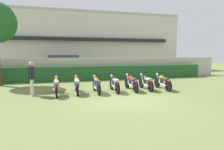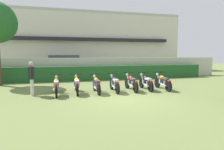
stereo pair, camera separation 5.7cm
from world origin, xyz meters
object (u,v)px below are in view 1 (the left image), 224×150
motorcycle_in_row_2 (97,84)px  motorcycle_in_row_6 (163,82)px  motorcycle_in_row_0 (56,86)px  motorcycle_in_row_5 (146,82)px  parked_car (65,65)px  motorcycle_in_row_1 (77,85)px  inspector_person (32,76)px  motorcycle_in_row_4 (131,82)px  motorcycle_in_row_3 (114,83)px

motorcycle_in_row_2 → motorcycle_in_row_6: size_ratio=0.96×
motorcycle_in_row_0 → motorcycle_in_row_2: (1.97, 0.02, -0.01)m
motorcycle_in_row_5 → parked_car: bearing=26.2°
motorcycle_in_row_1 → motorcycle_in_row_5: motorcycle_in_row_1 is taller
motorcycle_in_row_2 → inspector_person: (-3.08, 0.10, 0.52)m
motorcycle_in_row_1 → motorcycle_in_row_2: size_ratio=1.05×
motorcycle_in_row_4 → motorcycle_in_row_0: bearing=92.2°
motorcycle_in_row_4 → motorcycle_in_row_3: bearing=94.8°
motorcycle_in_row_0 → motorcycle_in_row_1: bearing=-85.2°
motorcycle_in_row_2 → motorcycle_in_row_4: size_ratio=0.92×
motorcycle_in_row_2 → motorcycle_in_row_6: motorcycle_in_row_6 is taller
parked_car → motorcycle_in_row_6: (5.15, -8.82, -0.50)m
motorcycle_in_row_0 → motorcycle_in_row_3: bearing=-89.9°
motorcycle_in_row_0 → motorcycle_in_row_1: size_ratio=1.04×
parked_car → motorcycle_in_row_3: 9.07m
motorcycle_in_row_2 → motorcycle_in_row_4: bearing=-86.7°
motorcycle_in_row_0 → motorcycle_in_row_3: 2.93m
motorcycle_in_row_4 → inspector_person: size_ratio=1.19×
motorcycle_in_row_1 → inspector_person: bearing=90.7°
motorcycle_in_row_4 → motorcycle_in_row_6: bearing=-95.3°
motorcycle_in_row_3 → motorcycle_in_row_4: (0.96, 0.08, 0.01)m
motorcycle_in_row_0 → motorcycle_in_row_6: (5.70, -0.00, -0.01)m
motorcycle_in_row_0 → inspector_person: (-1.11, 0.12, 0.51)m
motorcycle_in_row_1 → motorcycle_in_row_2: (0.99, -0.09, -0.01)m
parked_car → motorcycle_in_row_0: (-0.55, -8.82, -0.49)m
parked_car → motorcycle_in_row_3: parked_car is taller
motorcycle_in_row_6 → motorcycle_in_row_2: bearing=90.4°
motorcycle_in_row_2 → motorcycle_in_row_6: bearing=-91.2°
motorcycle_in_row_6 → motorcycle_in_row_1: bearing=89.4°
motorcycle_in_row_1 → motorcycle_in_row_0: bearing=97.3°
inspector_person → motorcycle_in_row_4: bearing=0.4°
motorcycle_in_row_0 → motorcycle_in_row_5: size_ratio=1.09×
motorcycle_in_row_1 → motorcycle_in_row_6: bearing=-90.2°
motorcycle_in_row_3 → inspector_person: (-4.04, 0.04, 0.52)m
motorcycle_in_row_6 → motorcycle_in_row_3: bearing=89.1°
motorcycle_in_row_3 → motorcycle_in_row_5: 1.82m
motorcycle_in_row_5 → inspector_person: bearing=90.5°
motorcycle_in_row_2 → motorcycle_in_row_3: (0.96, 0.06, 0.00)m
inspector_person → motorcycle_in_row_6: bearing=-1.0°
parked_car → motorcycle_in_row_5: 9.65m
motorcycle_in_row_6 → inspector_person: bearing=89.7°
parked_car → motorcycle_in_row_2: 8.93m
parked_car → inspector_person: parked_car is taller
parked_car → motorcycle_in_row_1: parked_car is taller
motorcycle_in_row_1 → motorcycle_in_row_5: bearing=-88.3°
parked_car → motorcycle_in_row_4: 9.30m
motorcycle_in_row_4 → motorcycle_in_row_5: motorcycle_in_row_4 is taller
motorcycle_in_row_2 → motorcycle_in_row_5: 2.79m
motorcycle_in_row_0 → motorcycle_in_row_5: motorcycle_in_row_0 is taller
parked_car → motorcycle_in_row_2: (1.41, -8.80, -0.50)m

